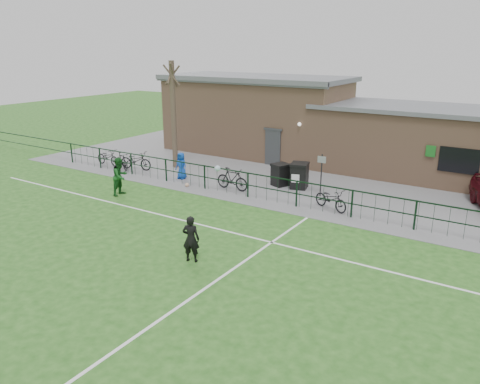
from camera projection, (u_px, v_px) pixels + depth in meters
The scene contains 20 objects.
ground at pixel (154, 272), 14.62m from camera, with size 90.00×90.00×0.00m, color #225218.
paving_strip at pixel (324, 175), 25.45m from camera, with size 34.00×13.00×0.02m, color slate.
pitch_line_touch at pixel (274, 204), 20.88m from camera, with size 28.00×0.10×0.01m, color white.
pitch_line_mid at pixel (226, 231), 17.83m from camera, with size 28.00×0.10×0.01m, color white.
pitch_line_perp at pixel (205, 289), 13.59m from camera, with size 0.10×16.00×0.01m, color white.
perimeter_fence at pixel (276, 190), 20.86m from camera, with size 28.00×0.10×1.20m, color black.
bare_tree at pixel (174, 116), 26.29m from camera, with size 0.30×0.30×6.00m, color #46372A.
wheelie_bin_left at pixel (299, 176), 23.01m from camera, with size 0.78×0.89×1.18m, color black.
wheelie_bin_right at pixel (281, 175), 23.45m from camera, with size 0.68×0.78×1.04m, color black.
sign_post at pixel (321, 175), 21.63m from camera, with size 0.06×0.06×2.00m, color black.
bicycle_a at pixel (108, 157), 27.51m from camera, with size 0.63×1.81×0.95m, color black.
bicycle_b at pixel (122, 161), 26.53m from camera, with size 0.46×1.62×0.97m, color black.
bicycle_c at pixel (136, 161), 26.49m from camera, with size 0.69×1.97×1.04m, color black.
bicycle_d at pixel (232, 179), 22.74m from camera, with size 0.51×1.80×1.08m, color black.
bicycle_e at pixel (331, 199), 20.00m from camera, with size 0.62×1.79×0.94m, color black.
spectator_child at pixel (181, 166), 24.61m from camera, with size 0.69×0.45×1.41m, color #1346B2.
goalkeeper_kick at pixel (192, 236), 15.18m from camera, with size 1.34×3.17×2.52m.
outfield_player at pixel (120, 176), 21.95m from camera, with size 0.87×0.68×1.80m, color #17511C.
ball_ground at pixel (187, 185), 23.40m from camera, with size 0.20×0.20×0.20m, color silver.
clubhouse at pixel (333, 126), 27.65m from camera, with size 24.25×5.40×4.96m.
Camera 1 is at (9.44, -9.63, 6.75)m, focal length 35.00 mm.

